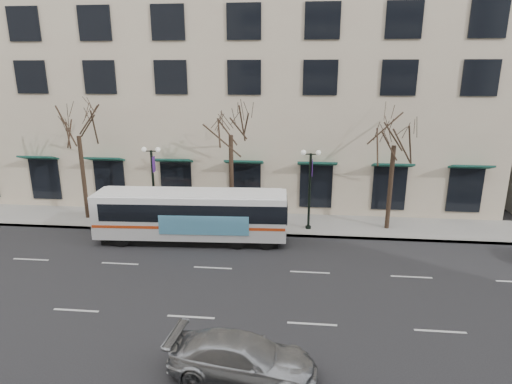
# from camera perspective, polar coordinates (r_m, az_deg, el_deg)

# --- Properties ---
(ground) EXTENTS (160.00, 160.00, 0.00)m
(ground) POSITION_cam_1_polar(r_m,az_deg,el_deg) (20.61, -7.07, -12.81)
(ground) COLOR black
(ground) RESTS_ON ground
(sidewalk_far) EXTENTS (80.00, 4.00, 0.15)m
(sidewalk_far) POSITION_cam_1_polar(r_m,az_deg,el_deg) (28.33, 6.94, -4.39)
(sidewalk_far) COLOR gray
(sidewalk_far) RESTS_ON ground
(building_hotel) EXTENTS (40.00, 20.00, 24.00)m
(building_hotel) POSITION_cam_1_polar(r_m,az_deg,el_deg) (39.13, -3.62, 19.07)
(building_hotel) COLOR #C7B198
(building_hotel) RESTS_ON ground
(tree_far_left) EXTENTS (3.60, 3.60, 8.34)m
(tree_far_left) POSITION_cam_1_polar(r_m,az_deg,el_deg) (30.15, -22.76, 8.71)
(tree_far_left) COLOR black
(tree_far_left) RESTS_ON ground
(tree_far_mid) EXTENTS (3.60, 3.60, 8.55)m
(tree_far_mid) POSITION_cam_1_polar(r_m,az_deg,el_deg) (26.88, -3.42, 9.60)
(tree_far_mid) COLOR black
(tree_far_mid) RESTS_ON ground
(tree_far_right) EXTENTS (3.60, 3.60, 8.06)m
(tree_far_right) POSITION_cam_1_polar(r_m,az_deg,el_deg) (27.20, 18.09, 7.90)
(tree_far_right) COLOR black
(tree_far_right) RESTS_ON ground
(lamp_post_left) EXTENTS (1.22, 0.45, 5.21)m
(lamp_post_left) POSITION_cam_1_polar(r_m,az_deg,el_deg) (28.25, -13.53, 1.32)
(lamp_post_left) COLOR black
(lamp_post_left) RESTS_ON ground
(lamp_post_right) EXTENTS (1.22, 0.45, 5.21)m
(lamp_post_right) POSITION_cam_1_polar(r_m,az_deg,el_deg) (26.69, 7.19, 0.80)
(lamp_post_right) COLOR black
(lamp_post_right) RESTS_ON ground
(city_bus) EXTENTS (11.35, 3.01, 3.05)m
(city_bus) POSITION_cam_1_polar(r_m,az_deg,el_deg) (25.52, -8.45, -2.97)
(city_bus) COLOR white
(city_bus) RESTS_ON ground
(silver_car) EXTENTS (5.16, 2.54, 1.45)m
(silver_car) POSITION_cam_1_polar(r_m,az_deg,el_deg) (15.14, -1.80, -21.26)
(silver_car) COLOR #9B9EA2
(silver_car) RESTS_ON ground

